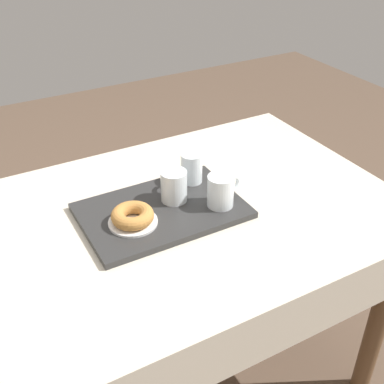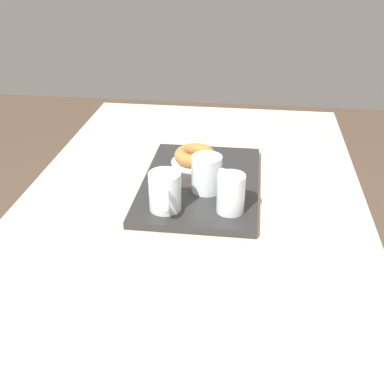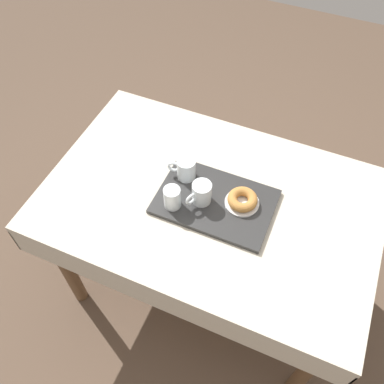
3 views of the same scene
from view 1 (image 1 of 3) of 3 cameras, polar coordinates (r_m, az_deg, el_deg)
ground_plane at (r=1.96m, az=-1.78°, el=-21.17°), size 6.00×6.00×0.00m
dining_table at (r=1.47m, az=-2.22°, el=-5.97°), size 1.34×0.88×0.77m
serving_tray at (r=1.40m, az=-3.53°, el=-2.18°), size 0.46×0.30×0.02m
tea_mug_left at (r=1.41m, az=-2.12°, el=0.64°), size 0.08×0.11×0.09m
tea_mug_right at (r=1.39m, az=3.40°, el=0.05°), size 0.12×0.08×0.09m
water_glass_near at (r=1.50m, az=-0.05°, el=2.66°), size 0.07×0.07×0.09m
donut_plate_left at (r=1.34m, az=-6.90°, el=-3.51°), size 0.14×0.14×0.01m
sugar_donut_left at (r=1.33m, az=-6.96°, el=-2.74°), size 0.12×0.12×0.04m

